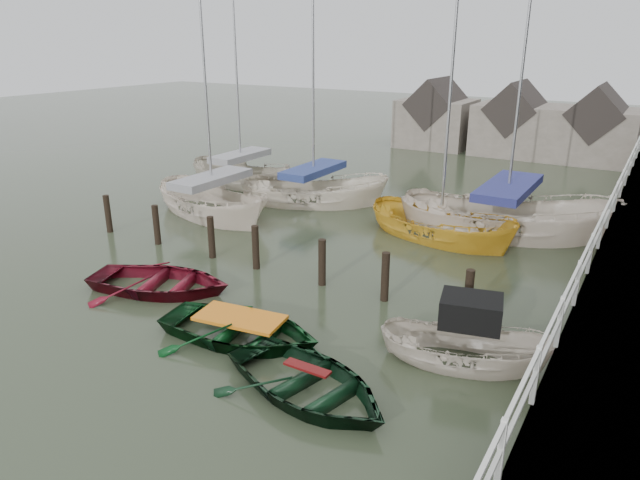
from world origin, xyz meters
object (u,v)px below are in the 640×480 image
Objects in this scene: rowboat_dkgreen at (307,394)px; rowboat_green at (241,339)px; sailboat_b at (314,202)px; sailboat_c at (440,238)px; rowboat_red at (161,291)px; sailboat_a at (214,214)px; motorboat at (464,358)px; sailboat_e at (242,183)px; sailboat_d at (504,232)px.

rowboat_green is at bearing 81.44° from rowboat_dkgreen.
sailboat_c is at bearing -127.32° from sailboat_b.
rowboat_red is 0.35× the size of sailboat_a.
motorboat is 17.64m from sailboat_e.
sailboat_d is (7.06, 10.13, 0.06)m from rowboat_red.
rowboat_green is 9.53m from sailboat_c.
sailboat_b is (-1.06, 9.94, 0.06)m from rowboat_red.
rowboat_green is (3.71, -1.00, 0.00)m from rowboat_red.
motorboat reaches higher than rowboat_red.
motorboat is at bearing 176.69° from sailboat_d.
sailboat_c is (1.51, 9.41, 0.02)m from rowboat_green.
rowboat_dkgreen is (6.26, -2.04, 0.00)m from rowboat_red.
rowboat_green is 15.26m from sailboat_e.
sailboat_a is 1.07× the size of sailboat_c.
sailboat_d is at bearing -112.33° from sailboat_b.
sailboat_d reaches higher than sailboat_c.
motorboat is at bearing -78.87° from rowboat_green.
sailboat_b is at bearing 32.71° from motorboat.
motorboat is 0.36× the size of sailboat_c.
rowboat_dkgreen is 0.41× the size of sailboat_e.
sailboat_b is at bearing -19.05° from sailboat_a.
sailboat_c is at bearing -17.77° from rowboat_green.
rowboat_red is at bearing 162.44° from sailboat_b.
rowboat_red is 0.38× the size of sailboat_b.
motorboat is (2.33, 2.80, 0.12)m from rowboat_dkgreen.
rowboat_green is 1.01× the size of motorboat.
sailboat_e is at bearing 56.65° from rowboat_dkgreen.
sailboat_a is 1.23× the size of sailboat_e.
rowboat_red is 1.03× the size of motorboat.
sailboat_a reaches higher than sailboat_c.
sailboat_b reaches higher than rowboat_red.
sailboat_a is (-9.84, 8.37, 0.06)m from rowboat_dkgreen.
rowboat_red is at bearing 85.59° from rowboat_dkgreen.
rowboat_dkgreen is at bearing -172.22° from sailboat_b.
sailboat_e is (-12.88, 0.79, -0.00)m from sailboat_d.
sailboat_c is (-3.37, 7.66, -0.10)m from motorboat.
rowboat_green is at bearing -119.29° from sailboat_a.
sailboat_b is at bearing 78.68° from sailboat_d.
sailboat_d reaches higher than sailboat_e.
sailboat_a is 4.40m from sailboat_b.
sailboat_a reaches higher than sailboat_b.
motorboat is at bearing -118.62° from sailboat_e.
sailboat_d reaches higher than rowboat_red.
sailboat_c is at bearing 19.32° from rowboat_dkgreen.
sailboat_a is (-12.18, 5.58, -0.06)m from motorboat.
sailboat_b is (-4.77, 10.94, 0.06)m from rowboat_green.
motorboat is (8.60, 0.75, 0.12)m from rowboat_red.
sailboat_e is (-5.81, 10.92, 0.06)m from rowboat_red.
sailboat_d is (8.12, 0.18, -0.00)m from sailboat_b.
motorboat is 0.42× the size of sailboat_e.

